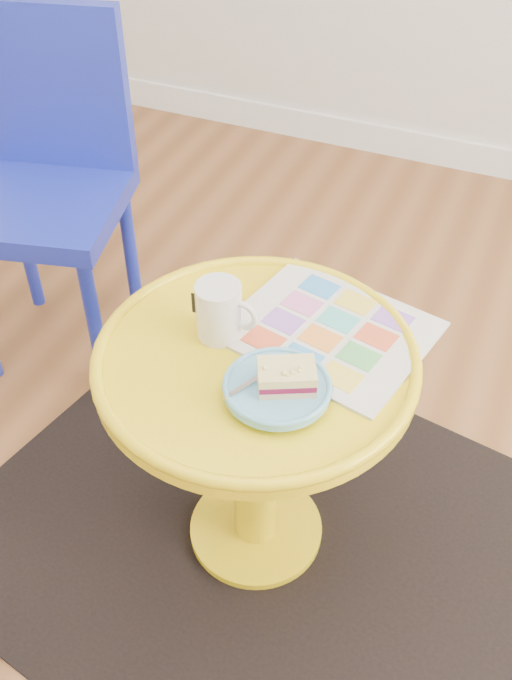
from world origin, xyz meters
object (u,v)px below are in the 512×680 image
at_px(chair, 47,172).
at_px(side_table, 256,415).
at_px(newspaper, 329,330).
at_px(plate, 277,388).
at_px(mug, 220,310).

bearing_deg(chair, side_table, -44.13).
distance_m(chair, newspaper, 0.97).
bearing_deg(chair, newspaper, -34.96).
bearing_deg(plate, mug, 145.39).
relative_size(side_table, plate, 3.21).
height_order(chair, newspaper, chair).
height_order(newspaper, mug, mug).
xyz_separation_m(chair, mug, (0.71, -0.44, 0.10)).
bearing_deg(side_table, chair, 149.58).
relative_size(side_table, newspaper, 1.68).
distance_m(newspaper, mug, 0.22).
bearing_deg(chair, plate, -45.87).
height_order(side_table, newspaper, newspaper).
distance_m(mug, plate, 0.20).
relative_size(newspaper, plate, 1.91).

